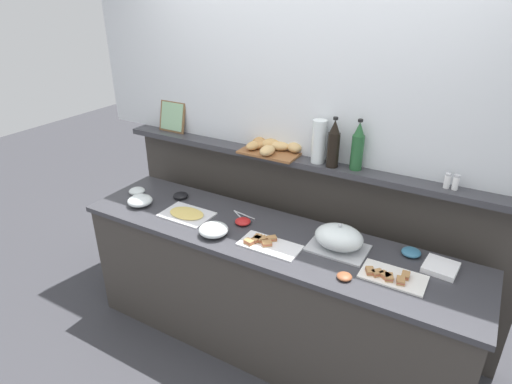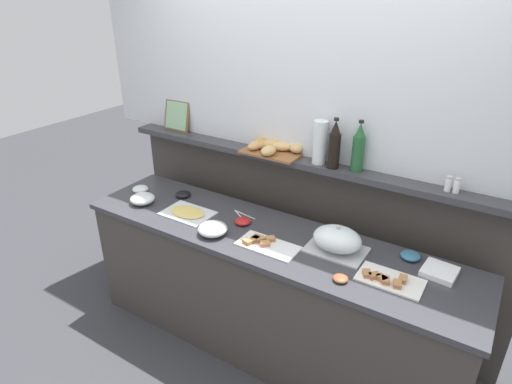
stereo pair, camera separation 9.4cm
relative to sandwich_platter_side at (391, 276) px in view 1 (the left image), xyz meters
name	(u,v)px [view 1 (the left image)]	position (x,y,z in m)	size (l,w,h in m)	color
ground_plane	(302,295)	(-0.77, 0.66, -0.90)	(12.00, 12.00, 0.00)	#38383D
buffet_counter	(268,292)	(-0.77, 0.06, -0.46)	(2.55, 0.62, 0.89)	#3D3833
back_ledge_unit	(300,232)	(-0.77, 0.54, -0.24)	(2.81, 0.22, 1.26)	#3D3833
upper_wall_panel	(311,49)	(-0.77, 0.57, 1.03)	(3.41, 0.08, 1.34)	silver
sandwich_platter_side	(391,276)	(0.00, 0.00, 0.00)	(0.34, 0.19, 0.04)	white
sandwich_platter_front	(267,244)	(-0.72, -0.05, 0.00)	(0.37, 0.18, 0.04)	white
cold_cuts_platter	(187,214)	(-1.36, 0.00, 0.00)	(0.34, 0.23, 0.02)	silver
serving_cloche	(339,238)	(-0.34, 0.12, 0.06)	(0.34, 0.24, 0.17)	#B7BABF
glass_bowl_large	(140,201)	(-1.73, -0.04, 0.02)	(0.17, 0.17, 0.07)	silver
glass_bowl_medium	(137,191)	(-1.88, 0.08, 0.01)	(0.12, 0.12, 0.05)	silver
glass_bowl_small	(214,230)	(-1.06, -0.11, 0.02)	(0.18, 0.18, 0.07)	silver
condiment_bowl_cream	(344,276)	(-0.21, -0.13, 0.00)	(0.08, 0.08, 0.03)	brown
condiment_bowl_red	(411,252)	(0.04, 0.27, 0.01)	(0.11, 0.11, 0.04)	teal
condiment_bowl_dark	(181,195)	(-1.56, 0.19, 0.01)	(0.11, 0.11, 0.04)	black
condiment_bowl_teal	(243,221)	(-0.97, 0.09, 0.01)	(0.10, 0.10, 0.04)	red
serving_tongs	(242,216)	(-1.03, 0.18, -0.01)	(0.19, 0.11, 0.01)	#B7BABF
napkin_stack	(441,267)	(0.21, 0.21, 0.00)	(0.17, 0.17, 0.03)	white
wine_bottle_dark	(334,145)	(-0.53, 0.45, 0.50)	(0.08, 0.08, 0.32)	black
wine_bottle_green	(358,147)	(-0.39, 0.48, 0.50)	(0.08, 0.08, 0.32)	#23562D
salt_shaker	(447,181)	(0.14, 0.47, 0.40)	(0.03, 0.03, 0.09)	white
pepper_shaker	(456,182)	(0.18, 0.47, 0.40)	(0.03, 0.03, 0.09)	white
bread_basket	(271,146)	(-0.99, 0.49, 0.39)	(0.42, 0.30, 0.08)	brown
framed_picture	(172,116)	(-1.86, 0.51, 0.47)	(0.23, 0.07, 0.23)	brown
water_carafe	(319,142)	(-0.64, 0.47, 0.49)	(0.09, 0.09, 0.28)	silver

